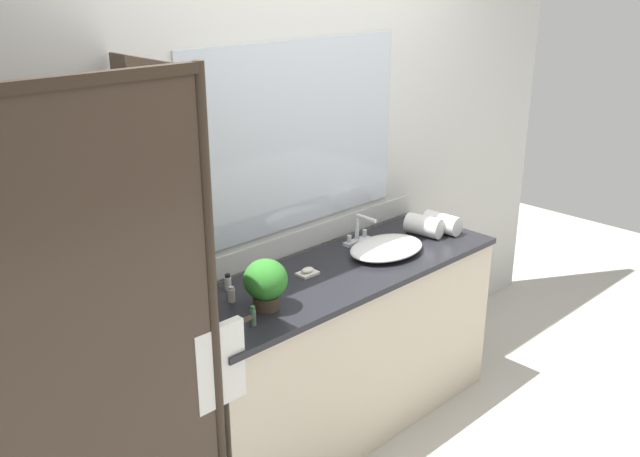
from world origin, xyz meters
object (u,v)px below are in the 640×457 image
rolled_towel_near_edge (442,223)px  rolled_towel_middle (424,226)px  sink_basin (386,248)px  soap_dish (307,272)px  amenity_bottle_conditioner (232,295)px  faucet (359,233)px  amenity_bottle_shampoo (253,316)px  potted_plant (266,282)px  amenity_bottle_body_wash (228,282)px

rolled_towel_near_edge → rolled_towel_middle: (-0.11, 0.04, 0.00)m
sink_basin → soap_dish: bearing=169.4°
amenity_bottle_conditioner → rolled_towel_middle: size_ratio=0.36×
faucet → amenity_bottle_shampoo: bearing=-161.7°
sink_basin → rolled_towel_middle: size_ratio=2.21×
potted_plant → rolled_towel_near_edge: 1.30m
amenity_bottle_shampoo → rolled_towel_near_edge: 1.43m
amenity_bottle_body_wash → rolled_towel_near_edge: size_ratio=0.37×
soap_dish → amenity_bottle_body_wash: bearing=160.7°
soap_dish → rolled_towel_middle: bearing=-4.1°
amenity_bottle_shampoo → potted_plant: bearing=30.4°
potted_plant → rolled_towel_middle: potted_plant is taller
amenity_bottle_conditioner → sink_basin: bearing=-6.8°
amenity_bottle_conditioner → rolled_towel_near_edge: bearing=-4.9°
sink_basin → rolled_towel_near_edge: (0.45, -0.01, 0.02)m
potted_plant → soap_dish: (0.37, 0.13, -0.11)m
sink_basin → faucet: (0.00, 0.20, 0.02)m
sink_basin → potted_plant: (-0.84, -0.05, 0.09)m
sink_basin → amenity_bottle_conditioner: amenity_bottle_conditioner is taller
potted_plant → amenity_bottle_shampoo: potted_plant is taller
soap_dish → amenity_bottle_conditioner: bearing=177.5°
potted_plant → rolled_towel_near_edge: potted_plant is taller
amenity_bottle_conditioner → rolled_towel_middle: bearing=-3.6°
potted_plant → amenity_bottle_shampoo: bearing=-149.6°
faucet → amenity_bottle_conditioner: size_ratio=2.37×
potted_plant → faucet: bearing=16.1°
sink_basin → amenity_bottle_shampoo: size_ratio=5.02×
sink_basin → amenity_bottle_shampoo: amenity_bottle_shampoo is taller
amenity_bottle_body_wash → rolled_towel_middle: (1.19, -0.19, 0.02)m
potted_plant → amenity_bottle_body_wash: size_ratio=2.97×
potted_plant → amenity_bottle_body_wash: 0.28m
faucet → amenity_bottle_body_wash: size_ratio=2.25×
amenity_bottle_body_wash → rolled_towel_middle: rolled_towel_middle is taller
amenity_bottle_shampoo → amenity_bottle_body_wash: amenity_bottle_shampoo is taller
sink_basin → rolled_towel_middle: bearing=4.9°
soap_dish → potted_plant: bearing=-160.0°
amenity_bottle_shampoo → rolled_towel_middle: bearing=6.7°
potted_plant → sink_basin: bearing=3.1°
amenity_bottle_conditioner → amenity_bottle_shampoo: (-0.07, -0.23, 0.01)m
sink_basin → rolled_towel_middle: 0.35m
faucet → potted_plant: (-0.84, -0.24, 0.07)m
amenity_bottle_conditioner → rolled_towel_middle: (1.25, -0.08, 0.02)m
soap_dish → rolled_towel_near_edge: bearing=-6.0°
faucet → potted_plant: bearing=-163.9°
amenity_bottle_shampoo → rolled_towel_middle: (1.32, 0.16, 0.02)m
rolled_towel_near_edge → rolled_towel_middle: rolled_towel_middle is taller
sink_basin → amenity_bottle_shampoo: (-0.98, -0.13, 0.01)m
sink_basin → amenity_bottle_shampoo: bearing=-172.6°
soap_dish → sink_basin: bearing=-10.6°
sink_basin → soap_dish: size_ratio=4.34×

